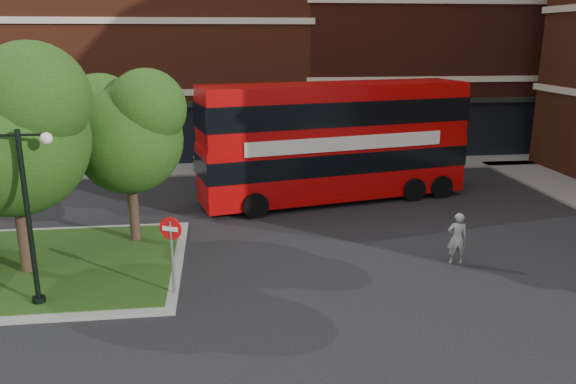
{
  "coord_description": "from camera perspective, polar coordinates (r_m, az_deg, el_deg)",
  "views": [
    {
      "loc": [
        -0.37,
        -14.8,
        7.3
      ],
      "look_at": [
        1.99,
        4.09,
        2.0
      ],
      "focal_mm": 35.0,
      "sensor_mm": 36.0,
      "label": 1
    }
  ],
  "objects": [
    {
      "name": "ground",
      "position": [
        16.51,
        -5.19,
        -10.76
      ],
      "size": [
        120.0,
        120.0,
        0.0
      ],
      "primitive_type": "plane",
      "color": "black",
      "rests_on": "ground"
    },
    {
      "name": "pavement_far",
      "position": [
        32.13,
        -6.28,
        2.44
      ],
      "size": [
        44.0,
        3.0,
        0.12
      ],
      "primitive_type": "cube",
      "color": "slate",
      "rests_on": "ground"
    },
    {
      "name": "terrace_far_left",
      "position": [
        39.54,
        -18.85,
        14.33
      ],
      "size": [
        26.0,
        12.0,
        14.0
      ],
      "primitive_type": "cube",
      "color": "maroon",
      "rests_on": "ground"
    },
    {
      "name": "terrace_far_right",
      "position": [
        41.38,
        13.75,
        16.11
      ],
      "size": [
        18.0,
        12.0,
        16.0
      ],
      "primitive_type": "cube",
      "color": "#471911",
      "rests_on": "ground"
    },
    {
      "name": "tree_island_west",
      "position": [
        18.63,
        -26.73,
        6.18
      ],
      "size": [
        5.4,
        4.71,
        7.21
      ],
      "color": "#2D2116",
      "rests_on": "ground"
    },
    {
      "name": "tree_island_east",
      "position": [
        20.35,
        -16.2,
        6.3
      ],
      "size": [
        4.46,
        3.9,
        6.29
      ],
      "color": "#2D2116",
      "rests_on": "ground"
    },
    {
      "name": "lamp_island",
      "position": [
        16.47,
        -24.96,
        -1.69
      ],
      "size": [
        1.72,
        0.36,
        5.0
      ],
      "color": "black",
      "rests_on": "ground"
    },
    {
      "name": "lamp_far_left",
      "position": [
        29.73,
        -2.48,
        6.9
      ],
      "size": [
        1.72,
        0.36,
        5.0
      ],
      "color": "black",
      "rests_on": "ground"
    },
    {
      "name": "lamp_far_right",
      "position": [
        31.4,
        12.34,
        7.02
      ],
      "size": [
        1.72,
        0.36,
        5.0
      ],
      "color": "black",
      "rests_on": "ground"
    },
    {
      "name": "bus",
      "position": [
        25.4,
        4.75,
        5.88
      ],
      "size": [
        12.49,
        5.28,
        4.65
      ],
      "rotation": [
        0.0,
        0.0,
        0.21
      ],
      "color": "#AC0607",
      "rests_on": "ground"
    },
    {
      "name": "woman",
      "position": [
        19.33,
        16.81,
        -4.53
      ],
      "size": [
        0.71,
        0.54,
        1.76
      ],
      "primitive_type": "imported",
      "rotation": [
        0.0,
        0.0,
        2.94
      ],
      "color": "gray",
      "rests_on": "ground"
    },
    {
      "name": "car_silver",
      "position": [
        31.51,
        -6.1,
        3.31
      ],
      "size": [
        3.9,
        1.62,
        1.32
      ],
      "primitive_type": "imported",
      "rotation": [
        0.0,
        0.0,
        1.56
      ],
      "color": "#A2A4A9",
      "rests_on": "ground"
    },
    {
      "name": "car_white",
      "position": [
        31.58,
        11.17,
        3.37
      ],
      "size": [
        4.98,
        2.24,
        1.59
      ],
      "primitive_type": "imported",
      "rotation": [
        0.0,
        0.0,
        1.69
      ],
      "color": "white",
      "rests_on": "ground"
    },
    {
      "name": "no_entry_sign",
      "position": [
        16.23,
        -11.77,
        -4.86
      ],
      "size": [
        0.63,
        0.32,
        2.43
      ],
      "rotation": [
        0.0,
        0.0,
        -0.43
      ],
      "color": "slate",
      "rests_on": "ground"
    }
  ]
}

